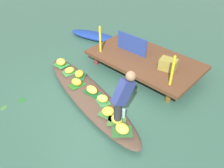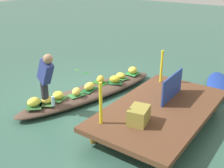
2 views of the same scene
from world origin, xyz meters
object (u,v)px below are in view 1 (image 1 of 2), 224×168
object	(u,v)px
banana_bunch_6	(117,119)
vendor_person	(123,96)
banana_bunch_5	(77,82)
moored_boat	(94,36)
water_bottle	(124,113)
vendor_boat	(88,95)
banana_bunch_8	(79,74)
banana_bunch_0	(108,111)
banana_bunch_4	(103,98)
banana_bunch_1	(70,70)
banana_bunch_2	(92,90)
produce_crate	(168,64)
market_banner	(132,44)
banana_bunch_3	(61,62)
banana_bunch_7	(122,128)

from	to	relation	value
banana_bunch_6	vendor_person	distance (m)	0.61
banana_bunch_5	moored_boat	bearing A→B (deg)	128.44
water_bottle	vendor_boat	bearing A→B (deg)	176.77
banana_bunch_8	banana_bunch_0	bearing A→B (deg)	-18.13
banana_bunch_4	water_bottle	distance (m)	0.69
banana_bunch_4	banana_bunch_8	bearing A→B (deg)	166.04
banana_bunch_1	banana_bunch_2	xyz separation A→B (m)	(1.10, -0.19, 0.02)
banana_bunch_8	vendor_person	size ratio (longest dim) A/B	0.22
banana_bunch_0	banana_bunch_6	world-z (taller)	banana_bunch_0
banana_bunch_6	produce_crate	world-z (taller)	produce_crate
banana_bunch_8	market_banner	size ratio (longest dim) A/B	0.26
banana_bunch_0	water_bottle	bearing A→B (deg)	28.13
moored_boat	banana_bunch_4	world-z (taller)	banana_bunch_4
vendor_boat	market_banner	xyz separation A→B (m)	(-0.27, 2.01, 0.56)
vendor_person	banana_bunch_3	bearing A→B (deg)	169.99
banana_bunch_0	banana_bunch_1	distance (m)	1.95
banana_bunch_8	produce_crate	distance (m)	2.37
moored_boat	banana_bunch_7	size ratio (longest dim) A/B	6.36
banana_bunch_8	market_banner	distance (m)	1.81
vendor_boat	banana_bunch_5	world-z (taller)	banana_bunch_5
banana_bunch_1	produce_crate	bearing A→B (deg)	40.77
banana_bunch_3	banana_bunch_4	distance (m)	2.03
banana_bunch_2	banana_bunch_7	bearing A→B (deg)	-17.88
banana_bunch_0	banana_bunch_1	world-z (taller)	banana_bunch_0
banana_bunch_1	banana_bunch_8	world-z (taller)	banana_bunch_8
vendor_person	market_banner	world-z (taller)	vendor_person
banana_bunch_1	water_bottle	bearing A→B (deg)	-7.54
vendor_boat	banana_bunch_5	distance (m)	0.46
banana_bunch_0	banana_bunch_5	bearing A→B (deg)	170.65
banana_bunch_4	produce_crate	distance (m)	2.04
banana_bunch_2	banana_bunch_1	bearing A→B (deg)	170.33
banana_bunch_5	produce_crate	world-z (taller)	produce_crate
banana_bunch_7	banana_bunch_8	xyz separation A→B (m)	(-2.10, 0.67, -0.00)
market_banner	banana_bunch_0	bearing A→B (deg)	-64.22
moored_boat	banana_bunch_3	bearing A→B (deg)	-83.78
banana_bunch_6	vendor_boat	bearing A→B (deg)	167.16
banana_bunch_2	banana_bunch_7	xyz separation A→B (m)	(1.35, -0.44, -0.00)
banana_bunch_5	banana_bunch_6	world-z (taller)	banana_bunch_5
banana_bunch_4	banana_bunch_7	bearing A→B (deg)	-22.39
banana_bunch_6	banana_bunch_8	distance (m)	1.91
banana_bunch_1	banana_bunch_6	bearing A→B (deg)	-12.77
banana_bunch_4	water_bottle	bearing A→B (deg)	-4.46
moored_boat	vendor_person	world-z (taller)	vendor_person
banana_bunch_2	banana_bunch_3	world-z (taller)	banana_bunch_3
banana_bunch_5	market_banner	size ratio (longest dim) A/B	0.27
banana_bunch_1	vendor_person	size ratio (longest dim) A/B	0.22
banana_bunch_5	banana_bunch_7	distance (m)	1.90
market_banner	banana_bunch_8	bearing A→B (deg)	-103.83
banana_bunch_1	banana_bunch_5	world-z (taller)	banana_bunch_5
banana_bunch_7	banana_bunch_2	bearing A→B (deg)	162.12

